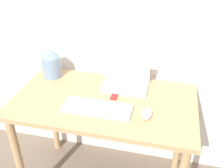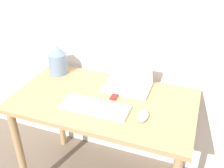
{
  "view_description": "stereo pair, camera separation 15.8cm",
  "coord_description": "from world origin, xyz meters",
  "px_view_note": "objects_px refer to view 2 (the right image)",
  "views": [
    {
      "loc": [
        0.36,
        -0.97,
        1.67
      ],
      "look_at": [
        0.05,
        0.34,
        0.87
      ],
      "focal_mm": 42.0,
      "sensor_mm": 36.0,
      "label": 1
    },
    {
      "loc": [
        0.51,
        -0.93,
        1.67
      ],
      "look_at": [
        0.05,
        0.34,
        0.87
      ],
      "focal_mm": 42.0,
      "sensor_mm": 36.0,
      "label": 2
    }
  ],
  "objects_px": {
    "mouse": "(143,116)",
    "keyboard": "(95,107)",
    "laptop": "(128,81)",
    "mp3_player": "(114,97)",
    "vase": "(58,60)"
  },
  "relations": [
    {
      "from": "keyboard",
      "to": "laptop",
      "type": "bearing_deg",
      "value": 69.55
    },
    {
      "from": "keyboard",
      "to": "vase",
      "type": "distance_m",
      "value": 0.54
    },
    {
      "from": "mouse",
      "to": "mp3_player",
      "type": "height_order",
      "value": "mouse"
    },
    {
      "from": "mouse",
      "to": "mp3_player",
      "type": "xyz_separation_m",
      "value": [
        -0.22,
        0.14,
        -0.01
      ]
    },
    {
      "from": "mouse",
      "to": "vase",
      "type": "distance_m",
      "value": 0.78
    },
    {
      "from": "mouse",
      "to": "vase",
      "type": "bearing_deg",
      "value": 156.54
    },
    {
      "from": "laptop",
      "to": "vase",
      "type": "bearing_deg",
      "value": 177.94
    },
    {
      "from": "keyboard",
      "to": "vase",
      "type": "height_order",
      "value": "vase"
    },
    {
      "from": "laptop",
      "to": "vase",
      "type": "relative_size",
      "value": 1.39
    },
    {
      "from": "mouse",
      "to": "vase",
      "type": "relative_size",
      "value": 0.5
    },
    {
      "from": "mouse",
      "to": "mp3_player",
      "type": "distance_m",
      "value": 0.26
    },
    {
      "from": "keyboard",
      "to": "mp3_player",
      "type": "distance_m",
      "value": 0.16
    },
    {
      "from": "mp3_player",
      "to": "mouse",
      "type": "bearing_deg",
      "value": -32.11
    },
    {
      "from": "mouse",
      "to": "keyboard",
      "type": "bearing_deg",
      "value": -178.28
    },
    {
      "from": "laptop",
      "to": "mouse",
      "type": "height_order",
      "value": "laptop"
    }
  ]
}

